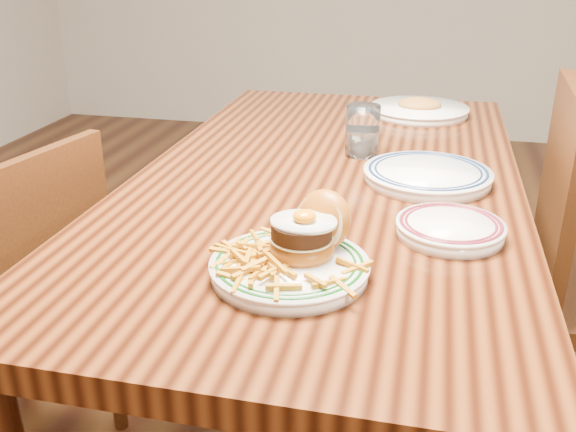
% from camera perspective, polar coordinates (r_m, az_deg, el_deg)
% --- Properties ---
extents(floor, '(6.00, 6.00, 0.00)m').
position_cam_1_polar(floor, '(1.86, 3.01, -18.49)').
color(floor, black).
rests_on(floor, ground).
extents(table, '(0.85, 1.60, 0.75)m').
position_cam_1_polar(table, '(1.50, 3.53, 0.71)').
color(table, black).
rests_on(table, floor).
extents(chair_left, '(0.46, 0.46, 0.84)m').
position_cam_1_polar(chair_left, '(1.63, -22.60, -7.55)').
color(chair_left, '#42200D').
rests_on(chair_left, floor).
extents(main_plate, '(0.25, 0.27, 0.12)m').
position_cam_1_polar(main_plate, '(1.01, 0.67, -3.34)').
color(main_plate, white).
rests_on(main_plate, table).
extents(side_plate, '(0.19, 0.19, 0.03)m').
position_cam_1_polar(side_plate, '(1.18, 14.23, -1.00)').
color(side_plate, white).
rests_on(side_plate, table).
extents(rear_plate, '(0.28, 0.28, 0.03)m').
position_cam_1_polar(rear_plate, '(1.44, 12.29, 3.64)').
color(rear_plate, white).
rests_on(rear_plate, table).
extents(water_glass, '(0.08, 0.08, 0.12)m').
position_cam_1_polar(water_glass, '(1.59, 6.64, 7.30)').
color(water_glass, white).
rests_on(water_glass, table).
extents(far_plate, '(0.29, 0.29, 0.05)m').
position_cam_1_polar(far_plate, '(2.00, 11.58, 9.25)').
color(far_plate, white).
rests_on(far_plate, table).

